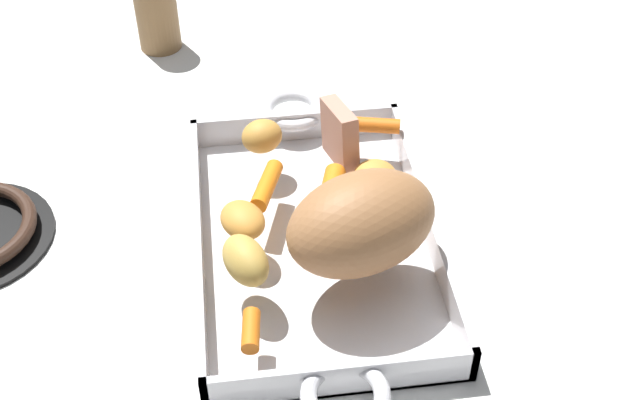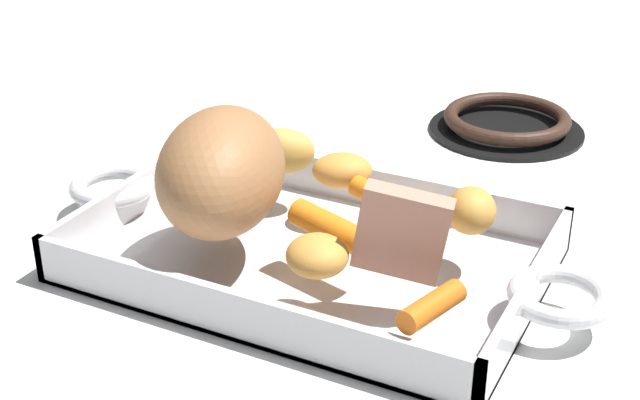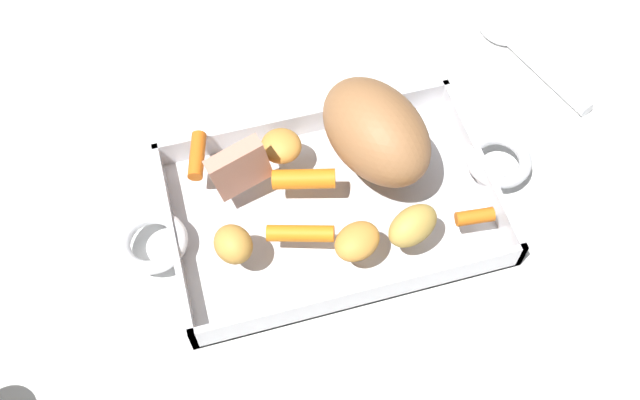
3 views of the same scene
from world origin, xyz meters
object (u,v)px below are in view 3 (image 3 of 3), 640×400
at_px(roast_slice_thin, 239,168).
at_px(potato_whole, 233,244).
at_px(serving_spoon, 524,52).
at_px(baby_carrot_southwest, 197,156).
at_px(pork_roast, 376,132).
at_px(baby_carrot_short, 300,233).
at_px(baby_carrot_northwest, 475,217).
at_px(potato_near_roast, 413,226).
at_px(roasting_dish, 331,207).
at_px(potato_halved, 357,241).
at_px(baby_carrot_northeast, 304,179).
at_px(potato_golden_small, 281,146).

distance_m(roast_slice_thin, potato_whole, 0.09).
bearing_deg(potato_whole, serving_spoon, -154.43).
height_order(baby_carrot_southwest, potato_whole, potato_whole).
height_order(pork_roast, baby_carrot_short, pork_roast).
bearing_deg(baby_carrot_northwest, potato_near_roast, -0.72).
height_order(pork_roast, baby_carrot_southwest, pork_roast).
bearing_deg(roasting_dish, potato_near_roast, 132.74).
bearing_deg(baby_carrot_northwest, potato_halved, -0.76).
height_order(baby_carrot_northeast, baby_carrot_short, baby_carrot_northeast).
relative_size(baby_carrot_southwest, potato_halved, 1.11).
height_order(baby_carrot_northwest, serving_spoon, baby_carrot_northwest).
height_order(roasting_dish, potato_halved, potato_halved).
distance_m(baby_carrot_southwest, baby_carrot_short, 0.15).
xyz_separation_m(roast_slice_thin, baby_carrot_northeast, (-0.07, 0.02, -0.02)).
bearing_deg(potato_near_roast, serving_spoon, -136.00).
distance_m(potato_whole, potato_golden_small, 0.13).
xyz_separation_m(baby_carrot_southwest, potato_whole, (-0.02, 0.13, 0.01)).
xyz_separation_m(roasting_dish, serving_spoon, (-0.31, -0.16, -0.00)).
relative_size(roast_slice_thin, potato_halved, 1.23).
relative_size(baby_carrot_southwest, potato_golden_small, 1.24).
distance_m(roasting_dish, serving_spoon, 0.35).
bearing_deg(baby_carrot_short, roasting_dish, -137.05).
bearing_deg(roasting_dish, serving_spoon, -152.35).
xyz_separation_m(baby_carrot_northwest, potato_halved, (0.13, -0.00, 0.01)).
bearing_deg(baby_carrot_northwest, roasting_dish, -27.89).
bearing_deg(pork_roast, baby_carrot_northwest, 125.88).
xyz_separation_m(potato_golden_small, serving_spoon, (-0.35, -0.09, -0.05)).
relative_size(roasting_dish, baby_carrot_northwest, 11.72).
xyz_separation_m(pork_roast, potato_near_roast, (-0.01, 0.11, -0.03)).
bearing_deg(pork_roast, baby_carrot_southwest, -14.15).
xyz_separation_m(roasting_dish, baby_carrot_short, (0.05, 0.04, 0.04)).
xyz_separation_m(pork_roast, baby_carrot_northwest, (-0.08, 0.11, -0.04)).
height_order(baby_carrot_southwest, serving_spoon, baby_carrot_southwest).
xyz_separation_m(roasting_dish, baby_carrot_northwest, (-0.14, 0.07, 0.04)).
distance_m(pork_roast, potato_near_roast, 0.11).
bearing_deg(baby_carrot_northeast, baby_carrot_southwest, -30.90).
distance_m(potato_near_roast, potato_golden_small, 0.17).
distance_m(roast_slice_thin, baby_carrot_northeast, 0.07).
height_order(potato_near_roast, potato_halved, potato_near_roast).
bearing_deg(pork_roast, serving_spoon, -153.19).
bearing_deg(baby_carrot_short, potato_halved, 152.70).
distance_m(baby_carrot_northwest, baby_carrot_southwest, 0.31).
relative_size(pork_roast, serving_spoon, 0.72).
xyz_separation_m(baby_carrot_southwest, potato_halved, (-0.14, 0.15, 0.01)).
bearing_deg(potato_golden_small, roast_slice_thin, 28.91).
bearing_deg(serving_spoon, roasting_dish, 100.01).
xyz_separation_m(baby_carrot_southwest, baby_carrot_short, (-0.09, 0.13, 0.00)).
relative_size(roast_slice_thin, potato_whole, 1.41).
bearing_deg(pork_roast, baby_carrot_northeast, 10.30).
bearing_deg(potato_golden_small, pork_roast, 162.07).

